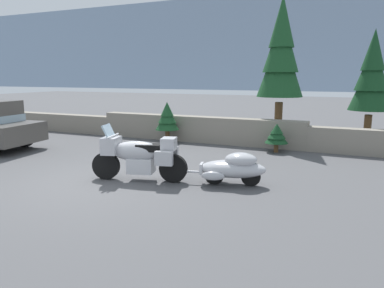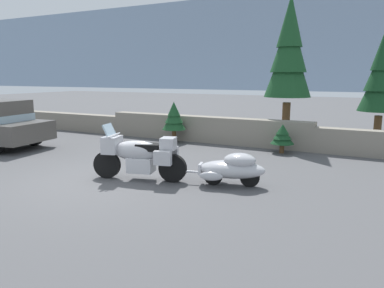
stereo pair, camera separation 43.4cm
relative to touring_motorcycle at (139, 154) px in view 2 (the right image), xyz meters
name	(u,v)px [view 2 (the right image)]	position (x,y,z in m)	size (l,w,h in m)	color
ground_plane	(98,181)	(-0.83, -0.51, -0.62)	(80.00, 80.00, 0.00)	#4C4C4F
stone_guard_wall	(203,130)	(-0.88, 5.41, -0.19)	(24.00, 0.55, 0.96)	gray
distant_ridgeline	(359,53)	(-0.83, 95.40, 7.38)	(240.00, 80.00, 16.00)	#7F93AD
touring_motorcycle	(139,154)	(0.00, 0.00, 0.00)	(2.27, 1.09, 1.33)	black
car_shaped_trailer	(232,168)	(2.14, 0.56, -0.21)	(2.22, 1.07, 0.76)	black
pine_tree_tall	(289,52)	(1.98, 6.38, 2.65)	(1.64, 1.64, 5.23)	brown
pine_tree_secondary	(382,74)	(4.96, 6.67, 1.87)	(1.38, 1.38, 3.99)	brown
pine_sapling_near	(282,135)	(2.28, 4.67, -0.03)	(0.75, 0.75, 0.94)	brown
pine_sapling_farther	(174,117)	(-1.76, 4.74, 0.33)	(0.87, 0.87, 1.52)	brown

